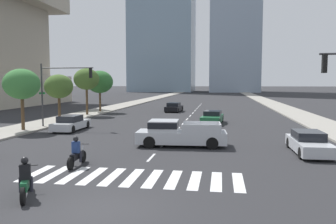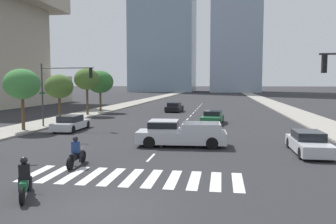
{
  "view_description": "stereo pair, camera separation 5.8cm",
  "coord_description": "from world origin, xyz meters",
  "px_view_note": "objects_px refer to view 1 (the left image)",
  "views": [
    {
      "loc": [
        3.73,
        -10.24,
        4.09
      ],
      "look_at": [
        0.0,
        13.79,
        2.0
      ],
      "focal_mm": 36.41,
      "sensor_mm": 36.0,
      "label": 1
    },
    {
      "loc": [
        3.79,
        -10.23,
        4.09
      ],
      "look_at": [
        0.0,
        13.79,
        2.0
      ],
      "focal_mm": 36.41,
      "sensor_mm": 36.0,
      "label": 2
    }
  ],
  "objects_px": {
    "sedan_silver_3": "(309,143)",
    "pickup_truck": "(177,133)",
    "traffic_signal_far": "(61,83)",
    "street_tree_nearest": "(22,84)",
    "sedan_silver_0": "(71,123)",
    "street_tree_third": "(86,79)",
    "motorcycle_lead": "(26,181)",
    "sedan_black_2": "(174,108)",
    "motorcycle_trailing": "(77,154)",
    "sedan_green_1": "(212,118)",
    "street_tree_second": "(59,87)",
    "street_tree_fourth": "(100,82)"
  },
  "relations": [
    {
      "from": "sedan_green_1",
      "to": "street_tree_second",
      "type": "height_order",
      "value": "street_tree_second"
    },
    {
      "from": "motorcycle_lead",
      "to": "street_tree_third",
      "type": "xyz_separation_m",
      "value": [
        -9.59,
        29.18,
        3.94
      ]
    },
    {
      "from": "motorcycle_lead",
      "to": "street_tree_nearest",
      "type": "distance_m",
      "value": 18.35
    },
    {
      "from": "motorcycle_trailing",
      "to": "sedan_silver_3",
      "type": "xyz_separation_m",
      "value": [
        12.05,
        4.99,
        0.01
      ]
    },
    {
      "from": "sedan_silver_0",
      "to": "traffic_signal_far",
      "type": "relative_size",
      "value": 0.84
    },
    {
      "from": "traffic_signal_far",
      "to": "sedan_silver_0",
      "type": "bearing_deg",
      "value": -41.08
    },
    {
      "from": "motorcycle_lead",
      "to": "sedan_silver_3",
      "type": "height_order",
      "value": "motorcycle_lead"
    },
    {
      "from": "sedan_silver_3",
      "to": "pickup_truck",
      "type": "bearing_deg",
      "value": -98.21
    },
    {
      "from": "street_tree_second",
      "to": "street_tree_third",
      "type": "height_order",
      "value": "street_tree_third"
    },
    {
      "from": "street_tree_third",
      "to": "motorcycle_lead",
      "type": "bearing_deg",
      "value": -71.81
    },
    {
      "from": "sedan_green_1",
      "to": "traffic_signal_far",
      "type": "bearing_deg",
      "value": -61.05
    },
    {
      "from": "sedan_green_1",
      "to": "sedan_black_2",
      "type": "xyz_separation_m",
      "value": [
        -5.72,
        13.05,
        0.01
      ]
    },
    {
      "from": "sedan_silver_0",
      "to": "motorcycle_lead",
      "type": "bearing_deg",
      "value": -161.1
    },
    {
      "from": "sedan_black_2",
      "to": "sedan_green_1",
      "type": "bearing_deg",
      "value": -151.82
    },
    {
      "from": "sedan_silver_0",
      "to": "sedan_silver_3",
      "type": "bearing_deg",
      "value": -111.97
    },
    {
      "from": "sedan_black_2",
      "to": "street_tree_third",
      "type": "height_order",
      "value": "street_tree_third"
    },
    {
      "from": "motorcycle_lead",
      "to": "street_tree_fourth",
      "type": "distance_m",
      "value": 35.35
    },
    {
      "from": "street_tree_nearest",
      "to": "street_tree_second",
      "type": "bearing_deg",
      "value": 90.0
    },
    {
      "from": "motorcycle_trailing",
      "to": "street_tree_nearest",
      "type": "bearing_deg",
      "value": 40.3
    },
    {
      "from": "traffic_signal_far",
      "to": "street_tree_nearest",
      "type": "height_order",
      "value": "traffic_signal_far"
    },
    {
      "from": "street_tree_second",
      "to": "street_tree_fourth",
      "type": "height_order",
      "value": "street_tree_fourth"
    },
    {
      "from": "motorcycle_lead",
      "to": "sedan_silver_0",
      "type": "bearing_deg",
      "value": -4.7
    },
    {
      "from": "street_tree_fourth",
      "to": "motorcycle_lead",
      "type": "bearing_deg",
      "value": -74.18
    },
    {
      "from": "street_tree_nearest",
      "to": "street_tree_fourth",
      "type": "bearing_deg",
      "value": 90.0
    },
    {
      "from": "motorcycle_trailing",
      "to": "street_tree_nearest",
      "type": "relative_size",
      "value": 0.42
    },
    {
      "from": "sedan_silver_0",
      "to": "traffic_signal_far",
      "type": "xyz_separation_m",
      "value": [
        -1.4,
        1.22,
        3.48
      ]
    },
    {
      "from": "sedan_green_1",
      "to": "sedan_silver_3",
      "type": "xyz_separation_m",
      "value": [
        5.9,
        -13.9,
        0.0
      ]
    },
    {
      "from": "sedan_green_1",
      "to": "street_tree_nearest",
      "type": "relative_size",
      "value": 0.94
    },
    {
      "from": "motorcycle_trailing",
      "to": "street_tree_nearest",
      "type": "height_order",
      "value": "street_tree_nearest"
    },
    {
      "from": "traffic_signal_far",
      "to": "sedan_green_1",
      "type": "bearing_deg",
      "value": 23.28
    },
    {
      "from": "street_tree_second",
      "to": "street_tree_nearest",
      "type": "bearing_deg",
      "value": -90.0
    },
    {
      "from": "pickup_truck",
      "to": "sedan_silver_3",
      "type": "distance_m",
      "value": 7.95
    },
    {
      "from": "pickup_truck",
      "to": "street_tree_third",
      "type": "xyz_separation_m",
      "value": [
        -13.65,
        18.46,
        3.71
      ]
    },
    {
      "from": "street_tree_second",
      "to": "pickup_truck",
      "type": "bearing_deg",
      "value": -39.16
    },
    {
      "from": "street_tree_third",
      "to": "street_tree_nearest",
      "type": "bearing_deg",
      "value": -90.0
    },
    {
      "from": "street_tree_nearest",
      "to": "street_tree_second",
      "type": "relative_size",
      "value": 1.07
    },
    {
      "from": "traffic_signal_far",
      "to": "street_tree_nearest",
      "type": "relative_size",
      "value": 1.11
    },
    {
      "from": "sedan_black_2",
      "to": "sedan_silver_3",
      "type": "height_order",
      "value": "sedan_black_2"
    },
    {
      "from": "motorcycle_trailing",
      "to": "sedan_silver_3",
      "type": "distance_m",
      "value": 13.04
    },
    {
      "from": "street_tree_third",
      "to": "sedan_silver_3",
      "type": "bearing_deg",
      "value": -42.27
    },
    {
      "from": "motorcycle_trailing",
      "to": "traffic_signal_far",
      "type": "height_order",
      "value": "traffic_signal_far"
    },
    {
      "from": "motorcycle_trailing",
      "to": "sedan_green_1",
      "type": "relative_size",
      "value": 0.45
    },
    {
      "from": "sedan_silver_3",
      "to": "street_tree_second",
      "type": "distance_m",
      "value": 24.94
    },
    {
      "from": "sedan_green_1",
      "to": "traffic_signal_far",
      "type": "distance_m",
      "value": 14.93
    },
    {
      "from": "motorcycle_trailing",
      "to": "sedan_black_2",
      "type": "distance_m",
      "value": 31.93
    },
    {
      "from": "sedan_green_1",
      "to": "motorcycle_lead",
      "type": "bearing_deg",
      "value": -8.71
    },
    {
      "from": "sedan_green_1",
      "to": "traffic_signal_far",
      "type": "height_order",
      "value": "traffic_signal_far"
    },
    {
      "from": "sedan_silver_3",
      "to": "street_tree_second",
      "type": "bearing_deg",
      "value": -119.83
    },
    {
      "from": "street_tree_nearest",
      "to": "pickup_truck",
      "type": "bearing_deg",
      "value": -18.43
    },
    {
      "from": "pickup_truck",
      "to": "street_tree_third",
      "type": "relative_size",
      "value": 1.02
    }
  ]
}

